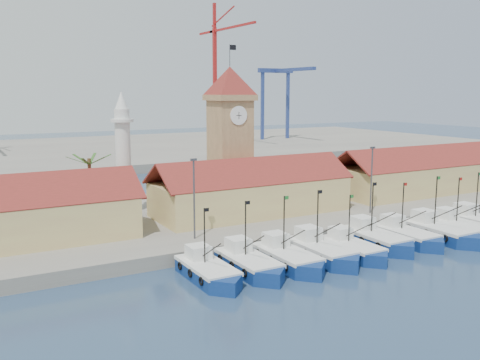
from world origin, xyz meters
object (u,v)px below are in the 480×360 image
clock_tower (230,133)px  minaret (123,153)px  boat_0 (209,273)px  boat_5 (377,240)px

clock_tower → minaret: clock_tower is taller
boat_0 → clock_tower: (14.69, 23.17, 11.21)m
minaret → boat_0: bearing=-89.3°
boat_0 → minaret: (-0.31, 25.17, 8.98)m
clock_tower → minaret: 15.30m
boat_5 → clock_tower: bearing=107.2°
boat_5 → minaret: (-22.03, 24.71, 8.92)m
clock_tower → minaret: (-15.00, 2.00, -2.23)m
boat_5 → clock_tower: (-7.03, 22.70, 11.15)m
minaret → boat_5: bearing=-48.3°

